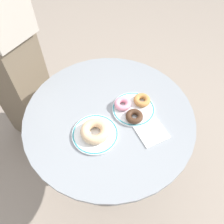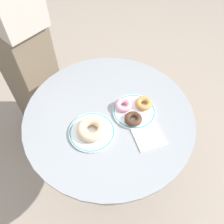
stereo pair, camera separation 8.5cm
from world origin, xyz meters
TOP-DOWN VIEW (x-y plane):
  - ground_plane at (0.00, 0.00)m, footprint 7.00×7.00m
  - cafe_table at (0.00, 0.00)m, footprint 0.77×0.77m
  - plate_left at (-0.11, -0.04)m, footprint 0.20×0.20m
  - plate_right at (0.11, -0.04)m, footprint 0.19×0.19m
  - donut_glazed at (-0.11, -0.04)m, footprint 0.16×0.16m
  - donut_old_fashioned at (0.16, -0.04)m, footprint 0.11×0.11m
  - donut_pink_frosted at (0.08, 0.00)m, footprint 0.11×0.11m
  - donut_chocolate at (0.07, -0.08)m, footprint 0.11×0.11m
  - paper_napkin at (0.09, -0.18)m, footprint 0.14×0.14m

SIDE VIEW (x-z plane):
  - ground_plane at x=0.00m, z-range -0.02..0.00m
  - cafe_table at x=0.00m, z-range 0.13..0.83m
  - paper_napkin at x=0.09m, z-range 0.70..0.71m
  - plate_right at x=0.11m, z-range 0.70..0.72m
  - plate_left at x=-0.11m, z-range 0.70..0.72m
  - donut_old_fashioned at x=0.16m, z-range 0.72..0.74m
  - donut_pink_frosted at x=0.08m, z-range 0.72..0.74m
  - donut_chocolate at x=0.07m, z-range 0.72..0.74m
  - donut_glazed at x=-0.11m, z-range 0.72..0.76m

